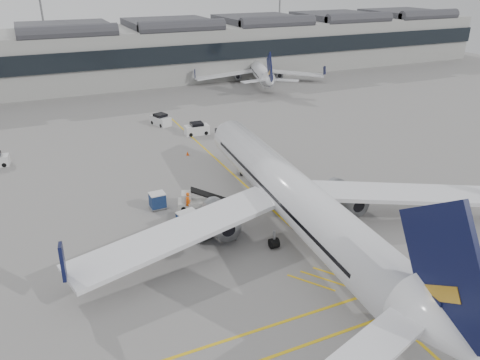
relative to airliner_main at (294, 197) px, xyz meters
name	(u,v)px	position (x,y,z in m)	size (l,w,h in m)	color
ground	(195,258)	(-9.74, -0.45, -3.48)	(220.00, 220.00, 0.00)	gray
terminal	(78,55)	(-9.74, 71.47, 2.66)	(200.00, 20.45, 12.40)	#9E9E99
light_masts	(57,8)	(-11.40, 85.55, 11.01)	(113.00, 0.60, 25.45)	slate
apron_markings	(251,190)	(0.26, 9.55, -3.47)	(0.25, 60.00, 0.01)	gold
airliner_main	(294,197)	(0.00, 0.00, 0.00)	(40.62, 44.52, 11.83)	white
airliner_far	(259,70)	(25.82, 58.93, -1.04)	(27.34, 30.31, 8.31)	white
belt_loader	(197,202)	(-6.41, 8.24, -2.87)	(5.20, 2.94, 2.06)	#BBB9B1
baggage_cart_a	(158,200)	(-10.19, 9.58, -2.56)	(1.67, 1.39, 1.71)	gray
baggage_cart_b	(228,229)	(-5.95, 1.38, -2.61)	(1.86, 1.69, 1.61)	gray
baggage_cart_c	(202,230)	(-8.11, 2.19, -2.59)	(1.92, 1.76, 1.65)	gray
baggage_cart_d	(188,222)	(-8.86, 3.79, -2.39)	(2.23, 1.97, 2.02)	gray
ramp_agent_a	(189,202)	(-7.46, 7.89, -2.50)	(0.71, 0.47, 1.95)	#FF5E0D
ramp_agent_b	(214,211)	(-5.76, 5.29, -2.70)	(0.76, 0.59, 1.56)	#F3430C
pushback_tug	(158,240)	(-12.07, 2.58, -2.86)	(2.57, 1.66, 1.40)	#525346
safety_cone_nose	(188,153)	(-2.65, 22.62, -3.20)	(0.40, 0.40, 0.56)	#F24C0A
safety_cone_engine	(303,192)	(5.01, 6.35, -3.24)	(0.34, 0.34, 0.47)	#F24C0A
service_van_mid	(161,120)	(-2.22, 36.97, -2.67)	(2.83, 3.89, 1.80)	silver
service_van_right	(197,129)	(1.39, 30.29, -2.67)	(3.59, 1.96, 1.79)	silver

